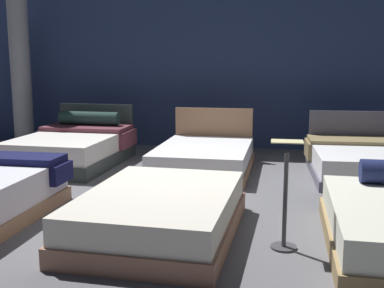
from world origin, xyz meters
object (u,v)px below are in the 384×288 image
bed_4 (204,158)px  support_pillar (20,58)px  bed_1 (160,213)px  bed_5 (361,161)px  bed_3 (74,147)px  price_sign (285,208)px

bed_4 → support_pillar: 4.45m
bed_4 → support_pillar: (-3.88, 1.54, 1.54)m
bed_1 → bed_5: bed_5 is taller
bed_5 → support_pillar: 6.57m
bed_1 → bed_3: size_ratio=0.96×
price_sign → bed_5: bearing=69.1°
bed_4 → bed_3: bearing=178.1°
price_sign → bed_4: bearing=111.6°
bed_1 → bed_3: 3.67m
price_sign → support_pillar: bearing=138.2°
bed_3 → bed_4: bearing=-1.0°
bed_3 → bed_4: (2.21, -0.12, -0.07)m
bed_3 → bed_5: 4.56m
bed_1 → price_sign: size_ratio=2.14×
bed_3 → bed_1: bearing=-51.3°
price_sign → support_pillar: (-5.05, 4.51, 1.37)m
price_sign → bed_3: bearing=137.6°
bed_4 → support_pillar: support_pillar is taller
bed_3 → bed_4: bed_3 is taller
bed_1 → bed_5: bearing=53.7°
bed_3 → bed_4: size_ratio=1.07×
bed_5 → support_pillar: size_ratio=0.58×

